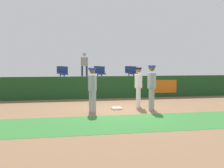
{
  "coord_description": "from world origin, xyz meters",
  "views": [
    {
      "loc": [
        -2.66,
        -11.45,
        1.94
      ],
      "look_at": [
        -0.12,
        1.19,
        1.0
      ],
      "focal_mm": 45.91,
      "sensor_mm": 36.0,
      "label": 1
    }
  ],
  "objects_px": {
    "seat_back_center": "(98,72)",
    "seat_front_left": "(64,73)",
    "first_base": "(117,108)",
    "seat_front_center": "(101,73)",
    "player_fielder_home": "(139,84)",
    "seat_back_left": "(60,72)",
    "player_coach_visitor": "(152,84)",
    "seat_back_right": "(129,72)",
    "seat_front_right": "(133,72)",
    "spectator_hooded": "(84,64)",
    "player_runner_visitor": "(92,87)"
  },
  "relations": [
    {
      "from": "seat_back_center",
      "to": "seat_front_left",
      "type": "relative_size",
      "value": 1.0
    },
    {
      "from": "first_base",
      "to": "seat_front_center",
      "type": "relative_size",
      "value": 0.48
    },
    {
      "from": "first_base",
      "to": "player_fielder_home",
      "type": "bearing_deg",
      "value": 19.47
    },
    {
      "from": "first_base",
      "to": "seat_back_left",
      "type": "height_order",
      "value": "seat_back_left"
    },
    {
      "from": "player_coach_visitor",
      "to": "seat_back_right",
      "type": "height_order",
      "value": "player_coach_visitor"
    },
    {
      "from": "seat_front_right",
      "to": "seat_back_right",
      "type": "bearing_deg",
      "value": 84.26
    },
    {
      "from": "seat_front_right",
      "to": "spectator_hooded",
      "type": "height_order",
      "value": "spectator_hooded"
    },
    {
      "from": "seat_front_center",
      "to": "seat_back_center",
      "type": "relative_size",
      "value": 1.0
    },
    {
      "from": "seat_front_center",
      "to": "seat_back_right",
      "type": "height_order",
      "value": "same"
    },
    {
      "from": "player_coach_visitor",
      "to": "player_runner_visitor",
      "type": "bearing_deg",
      "value": -55.86
    },
    {
      "from": "spectator_hooded",
      "to": "player_fielder_home",
      "type": "bearing_deg",
      "value": 107.94
    },
    {
      "from": "first_base",
      "to": "seat_back_center",
      "type": "height_order",
      "value": "seat_back_center"
    },
    {
      "from": "seat_back_right",
      "to": "seat_front_left",
      "type": "distance_m",
      "value": 4.73
    },
    {
      "from": "seat_back_left",
      "to": "spectator_hooded",
      "type": "height_order",
      "value": "spectator_hooded"
    },
    {
      "from": "seat_back_right",
      "to": "player_runner_visitor",
      "type": "bearing_deg",
      "value": -114.33
    },
    {
      "from": "seat_back_left",
      "to": "seat_front_center",
      "type": "bearing_deg",
      "value": -36.99
    },
    {
      "from": "seat_back_left",
      "to": "seat_back_center",
      "type": "bearing_deg",
      "value": -0.0
    },
    {
      "from": "seat_back_center",
      "to": "seat_back_left",
      "type": "distance_m",
      "value": 2.43
    },
    {
      "from": "seat_back_right",
      "to": "seat_back_left",
      "type": "xyz_separation_m",
      "value": [
        -4.56,
        0.0,
        0.0
      ]
    },
    {
      "from": "spectator_hooded",
      "to": "seat_front_right",
      "type": "bearing_deg",
      "value": 144.08
    },
    {
      "from": "seat_back_center",
      "to": "spectator_hooded",
      "type": "xyz_separation_m",
      "value": [
        -0.8,
        0.64,
        0.52
      ]
    },
    {
      "from": "seat_front_right",
      "to": "player_coach_visitor",
      "type": "bearing_deg",
      "value": -98.22
    },
    {
      "from": "seat_front_center",
      "to": "seat_front_left",
      "type": "xyz_separation_m",
      "value": [
        -2.21,
        -0.0,
        -0.0
      ]
    },
    {
      "from": "seat_front_left",
      "to": "spectator_hooded",
      "type": "xyz_separation_m",
      "value": [
        1.44,
        2.44,
        0.52
      ]
    },
    {
      "from": "seat_front_center",
      "to": "seat_back_center",
      "type": "height_order",
      "value": "same"
    },
    {
      "from": "seat_back_right",
      "to": "seat_back_center",
      "type": "distance_m",
      "value": 2.13
    },
    {
      "from": "seat_front_center",
      "to": "spectator_hooded",
      "type": "xyz_separation_m",
      "value": [
        -0.76,
        2.44,
        0.52
      ]
    },
    {
      "from": "first_base",
      "to": "player_coach_visitor",
      "type": "distance_m",
      "value": 1.78
    },
    {
      "from": "seat_back_center",
      "to": "player_fielder_home",
      "type": "bearing_deg",
      "value": -83.17
    },
    {
      "from": "first_base",
      "to": "player_fielder_home",
      "type": "xyz_separation_m",
      "value": [
        1.06,
        0.38,
        0.97
      ]
    },
    {
      "from": "player_fielder_home",
      "to": "seat_front_left",
      "type": "height_order",
      "value": "player_fielder_home"
    },
    {
      "from": "seat_front_left",
      "to": "seat_back_center",
      "type": "bearing_deg",
      "value": 38.69
    },
    {
      "from": "seat_back_center",
      "to": "player_runner_visitor",
      "type": "bearing_deg",
      "value": -99.94
    },
    {
      "from": "seat_front_right",
      "to": "spectator_hooded",
      "type": "relative_size",
      "value": 0.49
    },
    {
      "from": "seat_front_right",
      "to": "seat_front_left",
      "type": "bearing_deg",
      "value": -180.0
    },
    {
      "from": "seat_back_right",
      "to": "seat_back_center",
      "type": "relative_size",
      "value": 1.0
    },
    {
      "from": "seat_back_right",
      "to": "seat_front_left",
      "type": "xyz_separation_m",
      "value": [
        -4.38,
        -1.8,
        0.0
      ]
    },
    {
      "from": "seat_front_center",
      "to": "seat_front_left",
      "type": "bearing_deg",
      "value": -180.0
    },
    {
      "from": "player_runner_visitor",
      "to": "seat_back_center",
      "type": "xyz_separation_m",
      "value": [
        1.35,
        7.7,
        0.36
      ]
    },
    {
      "from": "player_runner_visitor",
      "to": "seat_front_left",
      "type": "relative_size",
      "value": 2.09
    },
    {
      "from": "player_runner_visitor",
      "to": "seat_back_center",
      "type": "relative_size",
      "value": 2.09
    },
    {
      "from": "seat_back_left",
      "to": "player_runner_visitor",
      "type": "bearing_deg",
      "value": -82.02
    },
    {
      "from": "spectator_hooded",
      "to": "first_base",
      "type": "bearing_deg",
      "value": 99.7
    },
    {
      "from": "first_base",
      "to": "seat_back_right",
      "type": "xyz_separation_m",
      "value": [
        2.39,
        7.14,
        1.34
      ]
    },
    {
      "from": "player_coach_visitor",
      "to": "seat_front_right",
      "type": "distance_m",
      "value": 5.91
    },
    {
      "from": "player_fielder_home",
      "to": "player_runner_visitor",
      "type": "relative_size",
      "value": 1.0
    },
    {
      "from": "seat_back_right",
      "to": "seat_back_left",
      "type": "relative_size",
      "value": 1.0
    },
    {
      "from": "seat_front_center",
      "to": "seat_front_right",
      "type": "height_order",
      "value": "same"
    },
    {
      "from": "player_runner_visitor",
      "to": "seat_back_right",
      "type": "height_order",
      "value": "player_runner_visitor"
    },
    {
      "from": "player_runner_visitor",
      "to": "seat_back_left",
      "type": "distance_m",
      "value": 7.79
    }
  ]
}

